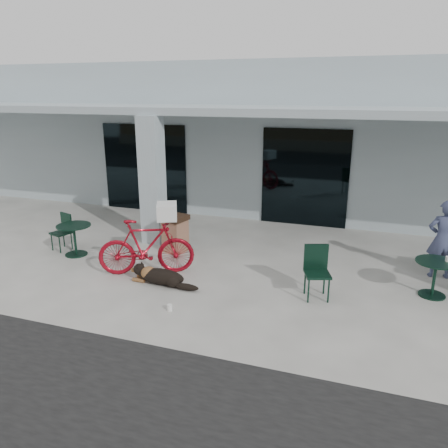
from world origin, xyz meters
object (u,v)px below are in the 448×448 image
at_px(dog, 161,276).
at_px(cafe_table_far, 434,279).
at_px(bicycle, 146,247).
at_px(cafe_table_near, 75,240).
at_px(person, 443,239).
at_px(cafe_chair_far_a, 317,273).
at_px(trash_receptacle, 175,234).
at_px(cafe_chair_near, 61,232).

bearing_deg(dog, cafe_table_far, 15.57).
bearing_deg(bicycle, cafe_table_near, 53.49).
height_order(cafe_table_near, person, person).
bearing_deg(cafe_chair_far_a, trash_receptacle, 139.13).
relative_size(dog, cafe_chair_near, 1.26).
xyz_separation_m(dog, cafe_table_near, (-2.63, 0.82, 0.18)).
relative_size(dog, cafe_table_near, 1.43).
bearing_deg(cafe_table_near, trash_receptacle, 24.88).
xyz_separation_m(cafe_table_near, cafe_chair_near, (-0.52, 0.17, 0.08)).
height_order(cafe_table_near, cafe_table_far, cafe_table_near).
bearing_deg(cafe_table_near, bicycle, -11.53).
bearing_deg(trash_receptacle, dog, -73.54).
bearing_deg(cafe_chair_far_a, cafe_table_far, 2.45).
xyz_separation_m(cafe_chair_near, cafe_chair_far_a, (6.11, -0.60, 0.05)).
distance_m(cafe_table_far, person, 1.12).
bearing_deg(cafe_chair_far_a, person, 19.83).
relative_size(dog, cafe_table_far, 1.51).
relative_size(cafe_table_far, cafe_chair_far_a, 0.75).
height_order(dog, cafe_chair_near, cafe_chair_near).
relative_size(cafe_table_near, person, 0.48).
bearing_deg(cafe_chair_near, cafe_table_near, -0.28).
xyz_separation_m(person, trash_receptacle, (-5.73, -0.40, -0.37)).
relative_size(cafe_table_near, cafe_table_far, 1.05).
xyz_separation_m(cafe_table_near, cafe_chair_far_a, (5.59, -0.43, 0.13)).
relative_size(bicycle, person, 1.21).
height_order(cafe_table_near, cafe_chair_near, cafe_chair_near).
height_order(cafe_chair_near, trash_receptacle, trash_receptacle).
bearing_deg(bicycle, trash_receptacle, -24.71).
distance_m(dog, cafe_table_far, 5.14).
height_order(cafe_chair_far_a, person, person).
bearing_deg(dog, trash_receptacle, 108.56).
bearing_deg(cafe_table_near, dog, -17.44).
xyz_separation_m(dog, cafe_chair_far_a, (2.96, 0.40, 0.31)).
bearing_deg(person, cafe_chair_near, 1.05).
xyz_separation_m(dog, cafe_table_far, (5.00, 1.20, 0.16)).
distance_m(cafe_table_near, person, 7.96).
xyz_separation_m(cafe_chair_far_a, person, (2.23, 1.80, 0.32)).
bearing_deg(dog, bicycle, 145.01).
height_order(dog, person, person).
height_order(bicycle, cafe_chair_far_a, bicycle).
bearing_deg(bicycle, cafe_chair_near, 52.14).
bearing_deg(person, bicycle, 10.33).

